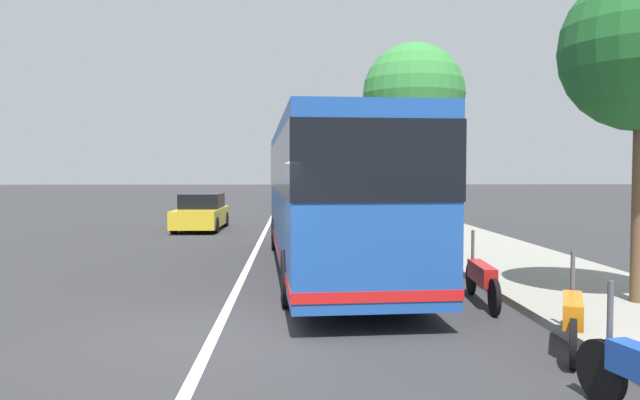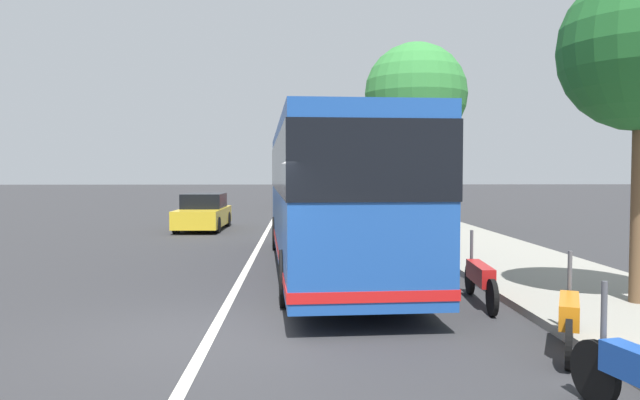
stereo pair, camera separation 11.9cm
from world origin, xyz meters
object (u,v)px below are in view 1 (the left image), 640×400
motorcycle_angled (573,317)px  car_ahead_same_lane (201,213)px  utility_pole (436,152)px  roadside_tree_mid_block (414,95)px  roadside_tree_far_block (366,135)px  motorcycle_far_end (482,278)px  coach_bus (328,188)px  car_far_distant (311,196)px

motorcycle_angled → car_ahead_same_lane: bearing=48.5°
utility_pole → motorcycle_angled: bearing=172.9°
car_ahead_same_lane → roadside_tree_mid_block: bearing=92.4°
roadside_tree_far_block → motorcycle_far_end: bearing=177.1°
motorcycle_far_end → car_ahead_same_lane: car_ahead_same_lane is taller
car_ahead_same_lane → roadside_tree_far_block: size_ratio=0.64×
car_ahead_same_lane → roadside_tree_mid_block: 10.10m
car_ahead_same_lane → coach_bus: bearing=25.1°
roadside_tree_mid_block → utility_pole: 2.88m
motorcycle_angled → roadside_tree_mid_block: size_ratio=0.25×
motorcycle_far_end → roadside_tree_far_block: (29.79, -1.51, 4.44)m
motorcycle_far_end → coach_bus: bearing=37.7°
roadside_tree_mid_block → motorcycle_far_end: bearing=173.4°
motorcycle_angled → utility_pole: utility_pole is taller
utility_pole → coach_bus: bearing=152.3°
motorcycle_far_end → motorcycle_angled: bearing=-169.5°
coach_bus → motorcycle_far_end: 4.86m
roadside_tree_mid_block → utility_pole: bearing=-156.0°
motorcycle_angled → roadside_tree_mid_block: 18.08m
roadside_tree_mid_block → roadside_tree_far_block: size_ratio=1.09×
motorcycle_far_end → roadside_tree_mid_block: (14.43, -1.66, 5.14)m
car_ahead_same_lane → car_far_distant: (17.30, -5.02, 0.02)m
roadside_tree_mid_block → coach_bus: bearing=158.4°
motorcycle_angled → roadside_tree_far_block: (32.63, -1.21, 4.46)m
car_ahead_same_lane → car_far_distant: 18.01m
roadside_tree_mid_block → car_far_distant: bearing=12.5°
coach_bus → roadside_tree_mid_block: bearing=-25.0°
roadside_tree_far_block → roadside_tree_mid_block: bearing=-179.4°
motorcycle_angled → motorcycle_far_end: (2.85, 0.30, 0.01)m
motorcycle_angled → coach_bus: bearing=47.7°
motorcycle_angled → car_ahead_same_lane: 18.63m
coach_bus → motorcycle_angled: (-6.71, -2.83, -1.53)m
motorcycle_angled → car_far_distant: size_ratio=0.47×
car_ahead_same_lane → roadside_tree_far_block: bearing=151.9°
car_far_distant → roadside_tree_far_block: (-1.73, -3.65, 4.21)m
motorcycle_far_end → car_ahead_same_lane: (14.22, 7.16, 0.22)m
coach_bus → car_far_distant: size_ratio=3.01×
car_far_distant → roadside_tree_mid_block: (-17.09, -3.80, 4.90)m
coach_bus → utility_pole: bearing=-31.1°
car_far_distant → utility_pole: 19.16m
car_far_distant → motorcycle_angled: bearing=-173.3°
car_ahead_same_lane → utility_pole: bearing=83.9°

